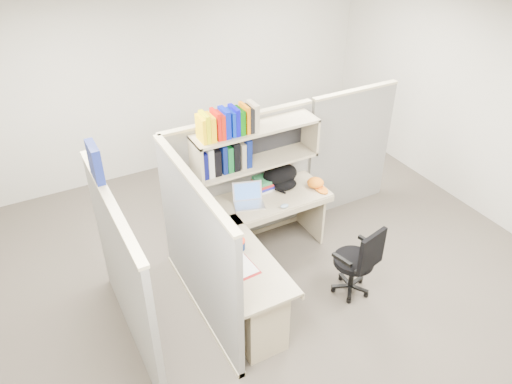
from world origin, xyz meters
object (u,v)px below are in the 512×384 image
backpack (283,177)px  desk (258,281)px  laptop (249,196)px  snack_canister (240,244)px  task_chair (355,271)px

backpack → desk: bearing=-140.2°
laptop → snack_canister: 0.74m
laptop → task_chair: size_ratio=0.37×
desk → snack_canister: size_ratio=15.66×
laptop → snack_canister: (-0.42, -0.61, -0.06)m
desk → snack_canister: snack_canister is taller
snack_canister → task_chair: (1.12, -0.44, -0.48)m
desk → laptop: (0.33, 0.82, 0.41)m
backpack → task_chair: bearing=-90.8°
backpack → snack_canister: 1.21m
task_chair → snack_canister: bearing=158.5°
desk → laptop: 0.98m
snack_canister → task_chair: 1.29m
desk → laptop: size_ratio=5.38×
snack_canister → desk: bearing=-67.9°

